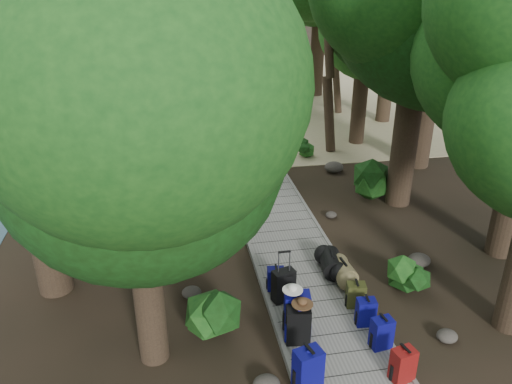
{
  "coord_description": "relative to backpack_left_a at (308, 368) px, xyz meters",
  "views": [
    {
      "loc": [
        -2.68,
        -10.39,
        6.31
      ],
      "look_at": [
        -0.59,
        1.06,
        1.0
      ],
      "focal_mm": 35.0,
      "sensor_mm": 36.0,
      "label": 1
    }
  ],
  "objects": [
    {
      "name": "ground",
      "position": [
        0.8,
        4.64,
        -0.53
      ],
      "size": [
        120.0,
        120.0,
        0.0
      ],
      "primitive_type": "plane",
      "color": "black",
      "rests_on": "ground"
    },
    {
      "name": "sand_beach",
      "position": [
        0.8,
        20.64,
        -0.52
      ],
      "size": [
        40.0,
        22.0,
        0.02
      ],
      "primitive_type": "cube",
      "color": "tan",
      "rests_on": "ground"
    },
    {
      "name": "boardwalk",
      "position": [
        0.8,
        5.64,
        -0.47
      ],
      "size": [
        2.0,
        12.0,
        0.12
      ],
      "primitive_type": "cube",
      "color": "gray",
      "rests_on": "ground"
    },
    {
      "name": "backpack_left_a",
      "position": [
        0.0,
        0.0,
        0.0
      ],
      "size": [
        0.5,
        0.41,
        0.81
      ],
      "primitive_type": null,
      "rotation": [
        0.0,
        0.0,
        0.27
      ],
      "color": "#0D097B",
      "rests_on": "boardwalk"
    },
    {
      "name": "backpack_left_b",
      "position": [
        0.12,
        1.08,
        -0.01
      ],
      "size": [
        0.47,
        0.37,
        0.79
      ],
      "primitive_type": null,
      "rotation": [
        0.0,
        0.0,
        -0.16
      ],
      "color": "black",
      "rests_on": "boardwalk"
    },
    {
      "name": "backpack_left_c",
      "position": [
        0.19,
        1.4,
        0.03
      ],
      "size": [
        0.51,
        0.4,
        0.87
      ],
      "primitive_type": null,
      "rotation": [
        0.0,
        0.0,
        -0.15
      ],
      "color": "#0D097B",
      "rests_on": "boardwalk"
    },
    {
      "name": "backpack_left_d",
      "position": [
        0.08,
        2.72,
        -0.14
      ],
      "size": [
        0.38,
        0.3,
        0.54
      ],
      "primitive_type": null,
      "rotation": [
        0.0,
        0.0,
        -0.13
      ],
      "color": "#0D097B",
      "rests_on": "boardwalk"
    },
    {
      "name": "backpack_right_a",
      "position": [
        1.56,
        -0.11,
        -0.08
      ],
      "size": [
        0.42,
        0.34,
        0.66
      ],
      "primitive_type": null,
      "rotation": [
        0.0,
        0.0,
        0.23
      ],
      "color": "maroon",
      "rests_on": "boardwalk"
    },
    {
      "name": "backpack_right_b",
      "position": [
        1.54,
        0.68,
        -0.08
      ],
      "size": [
        0.39,
        0.3,
        0.65
      ],
      "primitive_type": null,
      "rotation": [
        0.0,
        0.0,
        0.14
      ],
      "color": "#0D097B",
      "rests_on": "boardwalk"
    },
    {
      "name": "backpack_right_c",
      "position": [
        1.5,
        1.31,
        -0.11
      ],
      "size": [
        0.37,
        0.28,
        0.6
      ],
      "primitive_type": null,
      "rotation": [
        0.0,
        0.0,
        -0.09
      ],
      "color": "#0D097B",
      "rests_on": "boardwalk"
    },
    {
      "name": "backpack_right_d",
      "position": [
        1.51,
        1.88,
        -0.13
      ],
      "size": [
        0.41,
        0.32,
        0.56
      ],
      "primitive_type": null,
      "rotation": [
        0.0,
        0.0,
        -0.18
      ],
      "color": "#373D18",
      "rests_on": "boardwalk"
    },
    {
      "name": "duffel_right_khaki",
      "position": [
        1.55,
        2.75,
        -0.18
      ],
      "size": [
        0.49,
        0.7,
        0.45
      ],
      "primitive_type": null,
      "rotation": [
        0.0,
        0.0,
        0.07
      ],
      "color": "brown",
      "rests_on": "boardwalk"
    },
    {
      "name": "duffel_right_black",
      "position": [
        1.41,
        3.09,
        -0.17
      ],
      "size": [
        0.58,
        0.81,
        0.47
      ],
      "primitive_type": null,
      "rotation": [
        0.0,
        0.0,
        -0.15
      ],
      "color": "black",
      "rests_on": "boardwalk"
    },
    {
      "name": "suitcase_on_boardwalk",
      "position": [
        0.14,
        2.31,
        -0.06
      ],
      "size": [
        0.5,
        0.36,
        0.69
      ],
      "primitive_type": null,
      "rotation": [
        0.0,
        0.0,
        0.29
      ],
      "color": "black",
      "rests_on": "boardwalk"
    },
    {
      "name": "lone_suitcase_on_sand",
      "position": [
        1.13,
        12.82,
        -0.2
      ],
      "size": [
        0.43,
        0.3,
        0.62
      ],
      "primitive_type": null,
      "rotation": [
        0.0,
        0.0,
        0.2
      ],
      "color": "black",
      "rests_on": "sand_beach"
    },
    {
      "name": "hat_brown",
      "position": [
        0.19,
        1.1,
        0.44
      ],
      "size": [
        0.39,
        0.39,
        0.12
      ],
      "primitive_type": null,
      "color": "#51351E",
      "rests_on": "backpack_left_b"
    },
    {
      "name": "hat_white",
      "position": [
        0.09,
        1.43,
        0.52
      ],
      "size": [
        0.37,
        0.37,
        0.12
      ],
      "primitive_type": null,
      "color": "silver",
      "rests_on": "backpack_left_c"
    },
    {
      "name": "kayak",
      "position": [
        -2.95,
        14.56,
        -0.33
      ],
      "size": [
        1.17,
        3.62,
        0.36
      ],
      "primitive_type": "ellipsoid",
      "rotation": [
        0.0,
        0.0,
        -0.11
      ],
      "color": "#B1310F",
      "rests_on": "sand_beach"
    },
    {
      "name": "sun_lounger",
      "position": [
        3.62,
        15.1,
        -0.21
      ],
      "size": [
        0.99,
        1.91,
        0.59
      ],
      "primitive_type": null,
      "rotation": [
        0.0,
        0.0,
        0.23
      ],
      "color": "silver",
      "rests_on": "sand_beach"
    },
    {
      "name": "tree_right_c",
      "position": [
        4.52,
        6.41,
        4.46
      ],
      "size": [
        5.77,
        5.77,
        9.98
      ],
      "primitive_type": null,
      "color": "black",
      "rests_on": "ground"
    },
    {
      "name": "tree_right_e",
      "position": [
        5.27,
        11.74,
        3.52
      ],
      "size": [
        4.49,
        4.49,
        8.09
      ],
      "primitive_type": null,
      "color": "black",
      "rests_on": "ground"
    },
    {
      "name": "tree_right_f",
      "position": [
        7.49,
        14.35,
        3.86
      ],
      "size": [
        4.91,
        4.91,
        8.76
      ],
      "primitive_type": null,
      "color": "black",
      "rests_on": "ground"
    },
    {
      "name": "tree_left_a",
      "position": [
        -2.42,
        1.28,
        3.11
      ],
      "size": [
        4.37,
        4.37,
        7.28
      ],
      "primitive_type": null,
      "color": "black",
      "rests_on": "ground"
    },
    {
      "name": "tree_left_b",
      "position": [
        -4.49,
        3.71,
        4.45
      ],
      "size": [
        5.53,
        5.53,
        9.96
      ],
      "primitive_type": null,
      "color": "black",
      "rests_on": "ground"
    },
    {
      "name": "tree_left_c",
      "position": [
        -3.0,
        7.66,
        3.84
      ],
      "size": [
        5.03,
        5.03,
        8.74
      ],
      "primitive_type": null,
      "color": "black",
      "rests_on": "ground"
    },
    {
      "name": "tree_back_d",
      "position": [
        -4.86,
        18.9,
        3.15
      ],
      "size": [
        4.41,
        4.41,
        7.35
      ],
      "primitive_type": null,
      "color": "black",
      "rests_on": "ground"
    },
    {
      "name": "palm_right_a",
      "position": [
        4.12,
        11.24,
        3.55
      ],
      "size": [
        4.78,
        4.78,
        8.15
      ],
      "primitive_type": null,
      "color": "#13380F",
      "rests_on": "ground"
    },
    {
      "name": "palm_right_b",
      "position": [
        5.98,
        16.23,
        3.66
      ],
      "size": [
        4.33,
        4.33,
        8.37
      ],
      "primitive_type": null,
      "color": "#13380F",
      "rests_on": "ground"
    },
    {
      "name": "palm_right_c",
      "position": [
        2.8,
        17.69,
        2.83
      ],
      "size": [
        4.21,
        4.21,
        6.7
      ],
      "primitive_type": null,
      "color": "#13380F",
      "rests_on": "ground"
    },
    {
      "name": "palm_left_a",
      "position": [
        -3.66,
        11.23,
        2.57
      ],
      "size": [
        3.89,
        3.89,
        6.19
      ],
      "primitive_type": null,
      "color": "#13380F",
      "rests_on": "ground"
    },
    {
      "name": "rock_left_a",
      "position": [
        -0.63,
        0.16,
        -0.4
      ],
      "size": [
        0.45,
        0.41,
        0.25
      ],
      "primitive_type": null,
      "color": "#4C473F",
      "rests_on": "ground"
    },
    {
      "name": "rock_left_b",
      "position": [
        -1.67,
        2.91,
        -0.41
      ],
      "size": [
        0.41,
        0.37,
        0.22
      ],
      "primitive_type": null,
      "color": "#4C473F",
      "rests_on": "ground"
    },
    {
      "name": "rock_left_c",
      "position": [
        -1.0,
        5.07,
        -0.4
      ],
      "size": [
        0.46,
        0.41,
        0.25
      ],
      "primitive_type": null,
      "color": "#4C473F",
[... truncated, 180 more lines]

